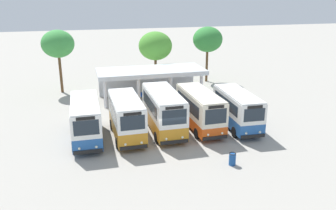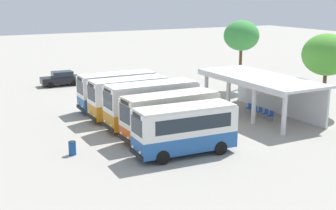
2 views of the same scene
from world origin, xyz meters
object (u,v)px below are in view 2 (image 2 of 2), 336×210
object	(u,v)px
parked_car_flank	(61,78)
waiting_chair_fourth_seat	(265,113)
city_bus_fourth_amber	(170,115)
waiting_chair_fifth_seat	(271,115)
city_bus_second_in_row	(129,97)
city_bus_middle_cream	(152,103)
waiting_chair_second_from_end	(254,109)
city_bus_fifth_blue	(185,128)
waiting_chair_end_by_column	(249,107)
litter_bin_apron	(72,148)
waiting_chair_middle_seat	(260,111)
city_bus_nearest_orange	(117,90)

from	to	relation	value
parked_car_flank	waiting_chair_fourth_seat	bearing A→B (deg)	26.72
city_bus_fourth_amber	waiting_chair_fifth_seat	xyz separation A→B (m)	(-0.44, 9.53, -1.31)
city_bus_second_in_row	waiting_chair_fifth_seat	xyz separation A→B (m)	(6.06, 9.91, -1.35)
city_bus_middle_cream	waiting_chair_second_from_end	distance (m)	9.58
city_bus_fifth_blue	waiting_chair_second_from_end	xyz separation A→B (m)	(-5.88, 10.26, -1.26)
waiting_chair_end_by_column	litter_bin_apron	bearing A→B (deg)	-78.94
city_bus_middle_cream	waiting_chair_middle_seat	world-z (taller)	city_bus_middle_cream
city_bus_nearest_orange	parked_car_flank	bearing A→B (deg)	-173.84
city_bus_fourth_amber	waiting_chair_fifth_seat	world-z (taller)	city_bus_fourth_amber
waiting_chair_second_from_end	parked_car_flank	bearing A→B (deg)	-151.69
waiting_chair_middle_seat	waiting_chair_fifth_seat	size ratio (longest dim) A/B	1.00
waiting_chair_fourth_seat	waiting_chair_fifth_seat	xyz separation A→B (m)	(0.73, -0.06, 0.00)
city_bus_second_in_row	city_bus_middle_cream	world-z (taller)	city_bus_middle_cream
city_bus_middle_cream	parked_car_flank	size ratio (longest dim) A/B	1.64
city_bus_second_in_row	waiting_chair_second_from_end	xyz separation A→B (m)	(3.88, 9.96, -1.35)
waiting_chair_second_from_end	litter_bin_apron	xyz separation A→B (m)	(2.53, -16.67, -0.07)
city_bus_middle_cream	parked_car_flank	world-z (taller)	city_bus_middle_cream
city_bus_fourth_amber	waiting_chair_end_by_column	bearing A→B (deg)	109.32
city_bus_fifth_blue	waiting_chair_fifth_seat	size ratio (longest dim) A/B	7.91
waiting_chair_fifth_seat	litter_bin_apron	distance (m)	16.63
waiting_chair_fifth_seat	waiting_chair_end_by_column	bearing A→B (deg)	179.19
waiting_chair_end_by_column	waiting_chair_fourth_seat	world-z (taller)	same
city_bus_fifth_blue	waiting_chair_middle_seat	size ratio (longest dim) A/B	7.91
city_bus_fourth_amber	waiting_chair_fourth_seat	size ratio (longest dim) A/B	8.28
waiting_chair_end_by_column	waiting_chair_second_from_end	size ratio (longest dim) A/B	1.00
parked_car_flank	waiting_chair_fourth_seat	xyz separation A→B (m)	(22.11, 11.13, -0.31)
city_bus_fifth_blue	parked_car_flank	world-z (taller)	city_bus_fifth_blue
city_bus_second_in_row	city_bus_fourth_amber	bearing A→B (deg)	3.37
city_bus_fourth_amber	waiting_chair_second_from_end	bearing A→B (deg)	105.33
city_bus_nearest_orange	litter_bin_apron	bearing A→B (deg)	-35.94
city_bus_middle_cream	waiting_chair_fourth_seat	size ratio (longest dim) A/B	8.44
city_bus_second_in_row	city_bus_fifth_blue	size ratio (longest dim) A/B	0.97
waiting_chair_middle_seat	waiting_chair_fourth_seat	xyz separation A→B (m)	(0.73, 0.01, 0.00)
parked_car_flank	waiting_chair_fifth_seat	bearing A→B (deg)	25.87
waiting_chair_second_from_end	waiting_chair_middle_seat	bearing A→B (deg)	-0.67
city_bus_second_in_row	city_bus_fourth_amber	world-z (taller)	city_bus_second_in_row
parked_car_flank	city_bus_nearest_orange	bearing A→B (deg)	6.16
city_bus_second_in_row	waiting_chair_fourth_seat	xyz separation A→B (m)	(5.34, 9.97, -1.35)
waiting_chair_fifth_seat	litter_bin_apron	xyz separation A→B (m)	(0.34, -16.62, -0.07)
waiting_chair_second_from_end	waiting_chair_middle_seat	distance (m)	0.73
parked_car_flank	waiting_chair_fourth_seat	distance (m)	24.76
waiting_chair_fourth_seat	waiting_chair_fifth_seat	bearing A→B (deg)	-4.39
city_bus_middle_cream	city_bus_fourth_amber	distance (m)	3.26
waiting_chair_end_by_column	waiting_chair_fourth_seat	size ratio (longest dim) A/B	1.00
waiting_chair_middle_seat	city_bus_second_in_row	bearing A→B (deg)	-114.85
city_bus_middle_cream	parked_car_flank	bearing A→B (deg)	-175.23
city_bus_fifth_blue	city_bus_fourth_amber	bearing A→B (deg)	168.15
city_bus_nearest_orange	waiting_chair_end_by_column	size ratio (longest dim) A/B	8.08
parked_car_flank	city_bus_second_in_row	bearing A→B (deg)	3.97
city_bus_middle_cream	waiting_chair_end_by_column	bearing A→B (deg)	90.61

